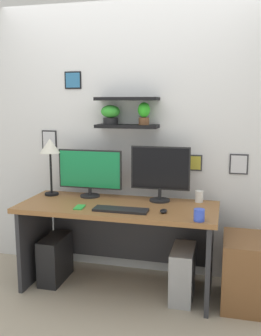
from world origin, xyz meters
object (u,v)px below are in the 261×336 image
cell_phone (80,207)px  desk_lamp (50,150)px  computer_tower_left (56,258)px  coffee_mug (199,215)px  monitor_left (90,172)px  computer_tower_right (183,273)px  monitor_right (160,171)px  computer_mouse (164,211)px  desk (120,226)px  keyboard (121,210)px  pen_cup (199,196)px  drawer_cabinet (250,272)px

cell_phone → desk_lamp: bearing=134.9°
cell_phone → computer_tower_left: cell_phone is taller
coffee_mug → monitor_left: bearing=154.2°
computer_tower_right → cell_phone: bearing=-171.7°
cell_phone → computer_tower_right: (0.85, 0.12, -0.54)m
monitor_left → computer_tower_left: monitor_left is taller
monitor_right → coffee_mug: 0.66m
desk_lamp → computer_tower_right: size_ratio=1.22×
desk_lamp → cell_phone: 0.68m
computer_mouse → coffee_mug: (0.28, -0.14, 0.03)m
desk → keyboard: size_ratio=3.81×
desk → desk_lamp: size_ratio=3.18×
desk_lamp → computer_tower_right: (1.26, -0.22, -0.96)m
computer_mouse → desk_lamp: (-1.11, 0.32, 0.41)m
pen_cup → computer_tower_right: 0.67m
pen_cup → computer_tower_left: pen_cup is taller
keyboard → computer_mouse: size_ratio=4.89×
drawer_cabinet → computer_tower_left: drawer_cabinet is taller
cell_phone → coffee_mug: coffee_mug is taller
computer_mouse → coffee_mug: bearing=-26.3°
keyboard → computer_mouse: 0.34m
coffee_mug → drawer_cabinet: size_ratio=0.16×
desk → computer_mouse: size_ratio=18.62×
monitor_right → cell_phone: size_ratio=3.69×
desk_lamp → drawer_cabinet: desk_lamp is taller
pen_cup → computer_tower_right: pen_cup is taller
keyboard → desk: bearing=108.2°
computer_mouse → cell_phone: size_ratio=0.64×
monitor_right → desk_lamp: (-1.02, -0.03, 0.16)m
monitor_left → computer_tower_right: bearing=-16.1°
keyboard → computer_mouse: (0.34, 0.03, 0.01)m
computer_tower_right → computer_mouse: bearing=-147.0°
keyboard → computer_tower_right: bearing=15.0°
computer_mouse → computer_tower_right: (0.15, 0.10, -0.55)m
keyboard → cell_phone: 0.35m
drawer_cabinet → computer_tower_right: drawer_cabinet is taller
computer_mouse → desk_lamp: bearing=163.9°
computer_mouse → desk_lamp: size_ratio=0.17×
keyboard → monitor_left: bearing=135.8°
coffee_mug → computer_tower_left: coffee_mug is taller
desk → coffee_mug: bearing=-25.5°
monitor_right → pen_cup: size_ratio=5.17×
computer_tower_left → computer_mouse: bearing=-8.0°
keyboard → computer_tower_left: (-0.67, 0.18, -0.55)m
monitor_left → coffee_mug: size_ratio=6.62×
desk → computer_tower_right: size_ratio=3.89×
computer_tower_right → desk_lamp: bearing=170.0°
desk → keyboard: bearing=-71.8°
keyboard → desk_lamp: (-0.77, 0.35, 0.41)m
desk → monitor_right: 0.60m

